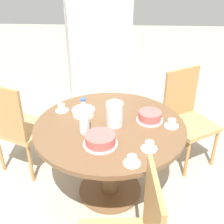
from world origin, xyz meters
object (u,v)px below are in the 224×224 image
object	(u,v)px
chair_b	(187,116)
water_bottle	(84,119)
chair_c	(18,126)
cup_d	(132,161)
bookshelf	(100,48)
cup_c	(62,108)
cup_b	(149,146)
cup_a	(172,124)
cake_main	(100,140)
coffee_pot	(115,113)
cake_second	(150,117)

from	to	relation	value
chair_b	water_bottle	distance (m)	1.16
chair_c	cup_d	xyz separation A→B (m)	(1.03, -0.73, 0.23)
bookshelf	cup_c	size ratio (longest dim) A/B	15.07
bookshelf	cup_b	xyz separation A→B (m)	(0.50, -1.90, -0.13)
cup_a	cake_main	bearing A→B (deg)	-153.01
cup_a	cup_d	distance (m)	0.56
cup_d	cup_b	bearing A→B (deg)	53.63
chair_c	cake_main	xyz separation A→B (m)	(0.81, -0.54, 0.25)
cup_a	chair_b	bearing A→B (deg)	65.40
bookshelf	cup_d	world-z (taller)	bookshelf
chair_b	cup_d	size ratio (longest dim) A/B	8.31
cup_a	cup_d	size ratio (longest dim) A/B	1.00
chair_c	cup_c	distance (m)	0.50
cake_main	cup_b	xyz separation A→B (m)	(0.34, -0.04, -0.02)
cup_c	cup_d	bearing A→B (deg)	-48.51
cake_main	cup_c	world-z (taller)	cake_main
chair_b	cake_main	distance (m)	1.15
coffee_pot	cake_main	size ratio (longest dim) A/B	0.95
water_bottle	cake_second	xyz separation A→B (m)	(0.50, 0.19, -0.08)
cup_b	cup_d	bearing A→B (deg)	-126.37
chair_b	water_bottle	world-z (taller)	water_bottle
bookshelf	water_bottle	distance (m)	1.71
water_bottle	cup_b	size ratio (longest dim) A/B	2.48
coffee_pot	cake_main	xyz separation A→B (m)	(-0.09, -0.27, -0.07)
water_bottle	cake_second	size ratio (longest dim) A/B	1.32
bookshelf	cake_main	bearing A→B (deg)	95.11
coffee_pot	water_bottle	world-z (taller)	water_bottle
cake_second	bookshelf	bearing A→B (deg)	109.33
bookshelf	cup_a	bearing A→B (deg)	113.58
bookshelf	cup_b	distance (m)	1.97
bookshelf	cup_d	size ratio (longest dim) A/B	15.07
chair_c	coffee_pot	distance (m)	0.99
chair_c	cup_a	distance (m)	1.39
cake_main	cake_second	bearing A→B (deg)	43.52
water_bottle	cup_b	xyz separation A→B (m)	(0.47, -0.19, -0.09)
bookshelf	cake_second	world-z (taller)	bookshelf
cake_second	cup_c	bearing A→B (deg)	170.32
cup_b	cup_d	distance (m)	0.20
water_bottle	cup_a	distance (m)	0.68
water_bottle	cup_c	distance (m)	0.41
coffee_pot	cup_d	world-z (taller)	coffee_pot
cake_main	cup_d	size ratio (longest dim) A/B	2.16
cup_b	chair_c	bearing A→B (deg)	153.54
coffee_pot	cup_c	world-z (taller)	coffee_pot
chair_c	coffee_pot	bearing A→B (deg)	-174.74
chair_c	cup_d	distance (m)	1.29
water_bottle	cup_d	world-z (taller)	water_bottle
cup_a	cup_b	distance (m)	0.36
cake_second	cup_c	distance (m)	0.75
chair_b	cup_b	world-z (taller)	chair_b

